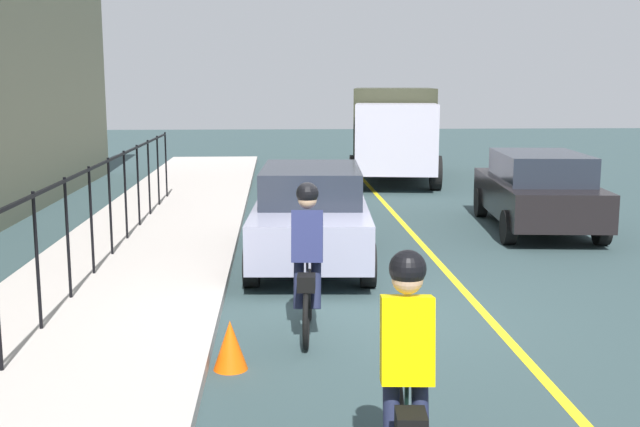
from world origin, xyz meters
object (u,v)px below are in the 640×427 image
patrol_sedan (537,190)px  box_truck_background (394,129)px  cyclist_lead (307,261)px  cyclist_follow (406,379)px  parked_sedan_rear (311,213)px  traffic_cone_near (230,345)px

patrol_sedan → box_truck_background: 8.75m
cyclist_lead → patrol_sedan: size_ratio=0.40×
cyclist_follow → box_truck_background: (18.61, -2.74, 0.64)m
parked_sedan_rear → traffic_cone_near: parked_sedan_rear is taller
parked_sedan_rear → box_truck_background: 11.61m
parked_sedan_rear → box_truck_background: size_ratio=0.65×
patrol_sedan → traffic_cone_near: (-7.40, 5.74, -0.56)m
cyclist_lead → cyclist_follow: (-3.66, -0.54, 0.00)m
box_truck_background → patrol_sedan: bearing=18.0°
parked_sedan_rear → patrol_sedan: bearing=122.3°
cyclist_follow → patrol_sedan: bearing=-19.2°
parked_sedan_rear → traffic_cone_near: bearing=-9.2°
cyclist_follow → box_truck_background: 18.82m
cyclist_lead → traffic_cone_near: (-1.02, 0.85, -0.65)m
cyclist_lead → box_truck_background: (14.95, -3.28, 0.64)m
parked_sedan_rear → traffic_cone_near: (-4.79, 1.06, -0.56)m
cyclist_follow → parked_sedan_rear: size_ratio=0.41×
cyclist_lead → patrol_sedan: (6.37, -4.90, -0.09)m
box_truck_background → parked_sedan_rear: bearing=-8.0°
cyclist_lead → parked_sedan_rear: cyclist_lead is taller
cyclist_follow → patrol_sedan: size_ratio=0.40×
cyclist_follow → patrol_sedan: 10.94m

